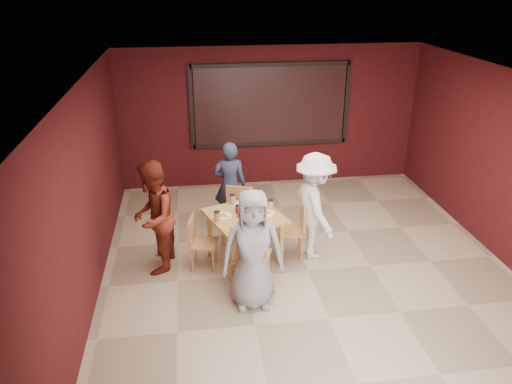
{
  "coord_description": "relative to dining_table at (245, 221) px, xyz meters",
  "views": [
    {
      "loc": [
        -1.65,
        -6.13,
        4.06
      ],
      "look_at": [
        -0.72,
        0.41,
        1.15
      ],
      "focal_mm": 35.0,
      "sensor_mm": 36.0,
      "label": 1
    }
  ],
  "objects": [
    {
      "name": "dining_table",
      "position": [
        0.0,
        0.0,
        0.0
      ],
      "size": [
        1.28,
        1.28,
        0.94
      ],
      "color": "tan",
      "rests_on": "floor"
    },
    {
      "name": "chair_back",
      "position": [
        -0.03,
        0.68,
        -0.18
      ],
      "size": [
        0.56,
        0.56,
        0.91
      ],
      "color": "#C1794B",
      "rests_on": "floor"
    },
    {
      "name": "diner_front",
      "position": [
        -0.03,
        -1.06,
        0.13
      ],
      "size": [
        0.82,
        0.55,
        1.64
      ],
      "primitive_type": "imported",
      "rotation": [
        0.0,
        0.0,
        -0.03
      ],
      "color": "#949494",
      "rests_on": "floor"
    },
    {
      "name": "diner_left",
      "position": [
        -1.32,
        -0.0,
        0.15
      ],
      "size": [
        0.77,
        0.92,
        1.68
      ],
      "primitive_type": "imported",
      "rotation": [
        0.0,
        0.0,
        -1.75
      ],
      "color": "maroon",
      "rests_on": "floor"
    },
    {
      "name": "chair_front",
      "position": [
        0.0,
        -0.73,
        -0.15
      ],
      "size": [
        0.59,
        0.59,
        0.96
      ],
      "color": "#C1794B",
      "rests_on": "floor"
    },
    {
      "name": "diner_right",
      "position": [
        1.07,
        0.05,
        0.14
      ],
      "size": [
        0.79,
        1.17,
        1.67
      ],
      "primitive_type": "imported",
      "rotation": [
        0.0,
        0.0,
        1.74
      ],
      "color": "white",
      "rests_on": "floor"
    },
    {
      "name": "diner_back",
      "position": [
        -0.1,
        1.24,
        0.07
      ],
      "size": [
        0.59,
        0.43,
        1.52
      ],
      "primitive_type": "imported",
      "rotation": [
        0.0,
        0.0,
        3.02
      ],
      "color": "#2F3754",
      "rests_on": "floor"
    },
    {
      "name": "chair_left",
      "position": [
        -0.69,
        -0.06,
        -0.24
      ],
      "size": [
        0.46,
        0.46,
        0.8
      ],
      "color": "#C1794B",
      "rests_on": "floor"
    },
    {
      "name": "window_blinds",
      "position": [
        0.9,
        3.04,
        0.96
      ],
      "size": [
        3.0,
        0.02,
        1.5
      ],
      "primitive_type": "cube",
      "color": "black"
    },
    {
      "name": "floor",
      "position": [
        0.9,
        -0.41,
        -0.69
      ],
      "size": [
        7.0,
        7.0,
        0.0
      ],
      "primitive_type": "plane",
      "color": "tan",
      "rests_on": "ground"
    },
    {
      "name": "chair_right",
      "position": [
        0.77,
        0.06,
        -0.17
      ],
      "size": [
        0.49,
        0.49,
        0.92
      ],
      "color": "#C1794B",
      "rests_on": "floor"
    }
  ]
}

